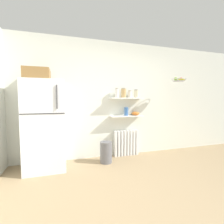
{
  "coord_description": "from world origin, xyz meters",
  "views": [
    {
      "loc": [
        -1.16,
        -1.54,
        1.29
      ],
      "look_at": [
        -0.2,
        1.6,
        1.05
      ],
      "focal_mm": 26.01,
      "sensor_mm": 36.0,
      "label": 1
    }
  ],
  "objects": [
    {
      "name": "storage_jar_2",
      "position": [
        0.33,
        1.89,
        1.43
      ],
      "size": [
        0.09,
        0.09,
        0.16
      ],
      "color": "silver",
      "rests_on": "wall_shelf_upper"
    },
    {
      "name": "vase",
      "position": [
        0.23,
        1.89,
        1.03
      ],
      "size": [
        0.09,
        0.09,
        0.19
      ],
      "primitive_type": "cylinder",
      "color": "#38609E",
      "rests_on": "wall_shelf_lower"
    },
    {
      "name": "storage_jar_1",
      "position": [
        0.17,
        1.89,
        1.45
      ],
      "size": [
        0.11,
        0.11,
        0.22
      ],
      "color": "tan",
      "rests_on": "wall_shelf_upper"
    },
    {
      "name": "back_wall",
      "position": [
        0.0,
        2.05,
        1.3
      ],
      "size": [
        7.04,
        0.1,
        2.6
      ],
      "primitive_type": "cube",
      "color": "silver",
      "rests_on": "ground_plane"
    },
    {
      "name": "hanging_fruit_basket",
      "position": [
        1.39,
        1.58,
        1.76
      ],
      "size": [
        0.32,
        0.32,
        0.09
      ],
      "color": "#B2B2B7"
    },
    {
      "name": "wall_shelf_upper",
      "position": [
        0.25,
        1.89,
        1.33
      ],
      "size": [
        0.77,
        0.22,
        0.02
      ],
      "primitive_type": "cube",
      "color": "white"
    },
    {
      "name": "trash_bin",
      "position": [
        -0.31,
        1.63,
        0.22
      ],
      "size": [
        0.25,
        0.25,
        0.44
      ],
      "primitive_type": "cylinder",
      "color": "slate",
      "rests_on": "ground_plane"
    },
    {
      "name": "storage_jar_3",
      "position": [
        0.48,
        1.89,
        1.44
      ],
      "size": [
        0.1,
        0.1,
        0.19
      ],
      "color": "beige",
      "rests_on": "wall_shelf_upper"
    },
    {
      "name": "radiator",
      "position": [
        0.25,
        1.92,
        0.29
      ],
      "size": [
        0.58,
        0.12,
        0.59
      ],
      "color": "white",
      "rests_on": "ground_plane"
    },
    {
      "name": "ground_plane",
      "position": [
        0.0,
        0.5,
        0.0
      ],
      "size": [
        7.04,
        7.04,
        0.0
      ],
      "primitive_type": "plane",
      "color": "#9E8460"
    },
    {
      "name": "refrigerator",
      "position": [
        -1.48,
        1.68,
        0.87
      ],
      "size": [
        0.71,
        0.68,
        1.85
      ],
      "color": "silver",
      "rests_on": "ground_plane"
    },
    {
      "name": "shelf_bowl",
      "position": [
        0.47,
        1.89,
        0.98
      ],
      "size": [
        0.19,
        0.19,
        0.08
      ],
      "primitive_type": "ellipsoid",
      "color": "orange",
      "rests_on": "wall_shelf_lower"
    },
    {
      "name": "storage_jar_0",
      "position": [
        0.01,
        1.89,
        1.45
      ],
      "size": [
        0.09,
        0.09,
        0.21
      ],
      "color": "silver",
      "rests_on": "wall_shelf_upper"
    },
    {
      "name": "wall_shelf_lower",
      "position": [
        0.25,
        1.89,
        0.93
      ],
      "size": [
        0.77,
        0.22,
        0.02
      ],
      "primitive_type": "cube",
      "color": "white"
    }
  ]
}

